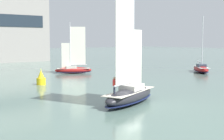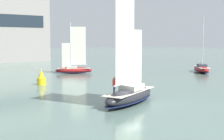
# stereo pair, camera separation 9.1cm
# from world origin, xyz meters

# --- Properties ---
(ground_plane) EXTENTS (400.00, 400.00, 0.00)m
(ground_plane) POSITION_xyz_m (0.00, 0.00, 0.00)
(ground_plane) COLOR slate
(sailboat_main) EXTENTS (9.59, 5.99, 12.79)m
(sailboat_main) POSITION_xyz_m (0.01, 0.00, 1.02)
(sailboat_main) COLOR #232328
(sailboat_main) RESTS_ON ground
(sailboat_moored_near_marina) EXTENTS (7.04, 7.71, 11.24)m
(sailboat_moored_near_marina) POSITION_xyz_m (31.60, 14.29, 0.76)
(sailboat_moored_near_marina) COLOR maroon
(sailboat_moored_near_marina) RESTS_ON ground
(sailboat_moored_mid_channel) EXTENTS (7.27, 5.35, 9.95)m
(sailboat_moored_mid_channel) POSITION_xyz_m (10.31, 28.46, 0.83)
(sailboat_moored_mid_channel) COLOR maroon
(sailboat_moored_mid_channel) RESTS_ON ground
(channel_buoy) EXTENTS (1.31, 1.31, 2.35)m
(channel_buoy) POSITION_xyz_m (-1.43, 17.99, 0.94)
(channel_buoy) COLOR yellow
(channel_buoy) RESTS_ON ground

